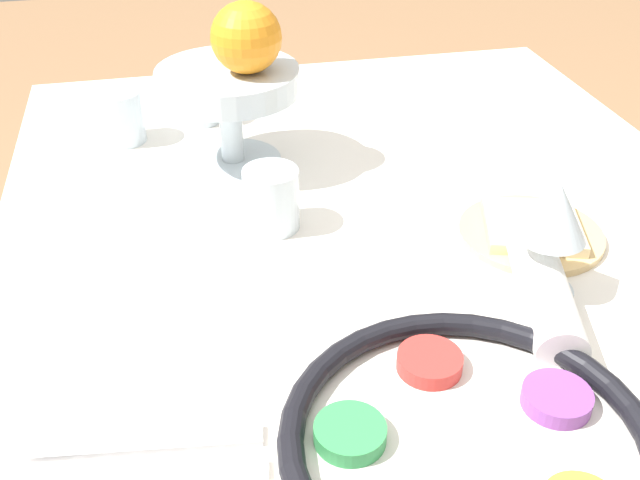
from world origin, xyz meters
TOP-DOWN VIEW (x-y plane):
  - seder_plate at (-0.23, 0.03)m, footprint 0.28×0.28m
  - wine_glass at (-0.06, -0.12)m, footprint 0.06×0.06m
  - fruit_stand at (0.27, 0.14)m, footprint 0.17×0.17m
  - orange_fruit at (0.26, 0.12)m, footprint 0.08×0.08m
  - bread_plate at (0.04, -0.15)m, footprint 0.15×0.15m
  - napkin_roll at (-0.07, -0.11)m, footprint 0.20×0.10m
  - cup_near at (0.12, 0.12)m, footprint 0.06×0.06m
  - cup_mid at (0.37, 0.28)m, footprint 0.06×0.06m
  - cup_far at (0.42, 0.17)m, footprint 0.06×0.06m
  - fork_left at (-0.20, 0.26)m, footprint 0.05×0.17m
  - fork_right at (-0.17, 0.26)m, footprint 0.04×0.17m

SIDE VIEW (x-z plane):
  - fork_left at x=-0.20m, z-range 0.77..0.77m
  - fork_right at x=-0.17m, z-range 0.77..0.77m
  - bread_plate at x=0.04m, z-range 0.76..0.78m
  - seder_plate at x=-0.23m, z-range 0.77..0.80m
  - napkin_roll at x=-0.07m, z-range 0.77..0.81m
  - cup_near at x=0.12m, z-range 0.77..0.84m
  - cup_mid at x=0.37m, z-range 0.77..0.84m
  - cup_far at x=0.42m, z-range 0.77..0.84m
  - wine_glass at x=-0.06m, z-range 0.79..0.91m
  - fruit_stand at x=0.27m, z-range 0.80..0.93m
  - orange_fruit at x=0.26m, z-range 0.89..0.98m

